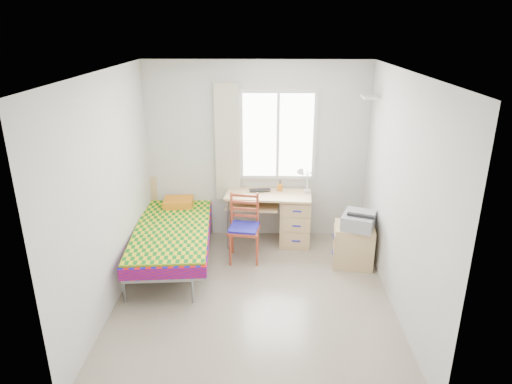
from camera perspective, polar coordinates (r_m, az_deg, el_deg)
floor at (r=5.57m, az=-0.27°, el=-12.92°), size 3.50×3.50×0.00m
ceiling at (r=4.68m, az=-0.32°, el=14.75°), size 3.50×3.50×0.00m
wall_back at (r=6.65m, az=0.11°, el=5.02°), size 3.20×0.00×3.20m
wall_left at (r=5.27m, az=-17.96°, el=-0.16°), size 0.00×3.50×3.50m
wall_right at (r=5.19m, az=17.66°, el=-0.43°), size 0.00×3.50×3.50m
window at (r=6.56m, az=2.75°, el=7.05°), size 1.10×0.04×1.30m
curtain at (r=6.56m, az=-3.59°, el=6.14°), size 0.35×0.05×1.70m
floating_shelf at (r=6.27m, az=14.07°, el=11.45°), size 0.20×0.32×0.03m
bed at (r=6.24m, az=-10.26°, el=-4.78°), size 1.15×2.18×0.91m
desk at (r=6.68m, az=4.33°, el=-3.03°), size 1.26×0.66×0.76m
chair at (r=6.18m, az=-1.42°, el=-3.94°), size 0.45×0.45×0.92m
cabinet at (r=6.26m, az=12.05°, el=-6.49°), size 0.57×0.52×0.56m
printer at (r=6.07m, az=12.72°, el=-3.44°), size 0.53×0.56×0.20m
laptop at (r=6.59m, az=0.54°, el=0.07°), size 0.33×0.23×0.02m
pen_cup at (r=6.65m, az=3.01°, el=0.58°), size 0.09×0.09×0.09m
task_lamp at (r=6.43m, az=6.01°, el=1.76°), size 0.23×0.32×0.41m
book at (r=6.58m, az=-0.22°, el=-1.65°), size 0.20×0.26×0.02m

